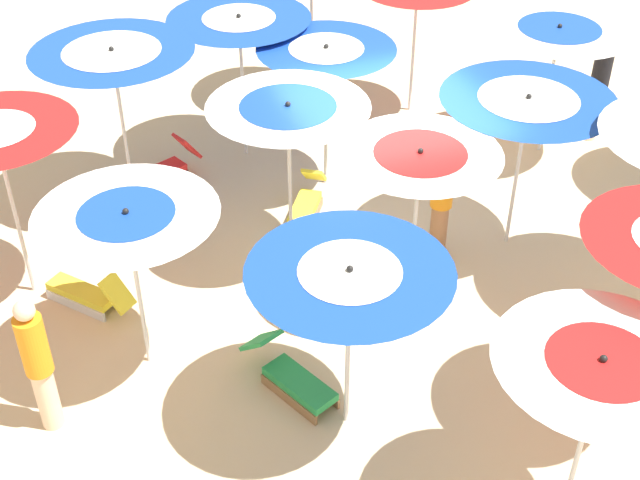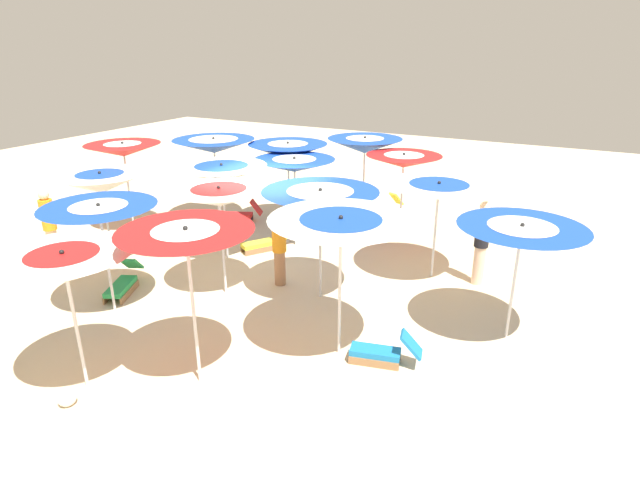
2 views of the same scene
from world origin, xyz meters
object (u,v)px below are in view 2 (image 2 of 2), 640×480
object	(u,v)px
beach_umbrella_12	(521,236)
lounger_0	(135,234)
beach_umbrella_9	(320,199)
beach_umbrella_14	(187,243)
beach_umbrella_8	(439,191)
beach_umbrella_10	(219,197)
beach_umbrella_5	(294,165)
beach_ball	(67,397)
lounger_1	(382,352)
lounger_4	(385,209)
beach_umbrella_6	(222,173)
beach_umbrella_3	(123,150)
beach_umbrella_2	(214,146)
beach_umbrella_7	(101,183)
beach_umbrella_11	(100,214)
lounger_2	(262,243)
lounger_5	(123,283)
beach_umbrella_1	(288,151)
beachgoer_2	(50,225)
beachgoer_0	(279,247)
beach_umbrella_4	(404,161)
beach_umbrella_15	(65,267)
beach_umbrella_0	(365,146)
lounger_3	(242,214)
beachgoer_1	(481,241)
beach_umbrella_13	(341,231)

from	to	relation	value
beach_umbrella_12	lounger_0	distance (m)	9.59
beach_umbrella_9	beach_umbrella_14	xyz separation A→B (m)	(3.38, -0.32, 0.20)
beach_umbrella_8	beach_umbrella_10	xyz separation A→B (m)	(2.82, -3.58, 0.10)
beach_umbrella_5	beach_ball	distance (m)	7.27
lounger_1	lounger_4	bearing A→B (deg)	-82.57
beach_umbrella_9	beach_ball	xyz separation A→B (m)	(4.72, -1.65, -1.97)
beach_umbrella_6	lounger_0	world-z (taller)	beach_umbrella_6
beach_umbrella_3	beach_umbrella_2	bearing A→B (deg)	137.14
beach_umbrella_7	beach_umbrella_11	distance (m)	2.52
beach_umbrella_7	lounger_1	xyz separation A→B (m)	(0.89, 7.19, -1.73)
lounger_2	lounger_5	distance (m)	3.53
beach_umbrella_1	beach_umbrella_3	xyz separation A→B (m)	(2.44, -3.57, 0.12)
beachgoer_2	beach_umbrella_2	bearing A→B (deg)	-7.53
beach_umbrella_9	beach_umbrella_12	bearing A→B (deg)	92.70
beach_umbrella_1	beach_umbrella_3	bearing A→B (deg)	-55.65
beach_umbrella_2	beachgoer_0	xyz separation A→B (m)	(2.71, 3.78, -1.36)
beach_umbrella_4	beach_umbrella_5	xyz separation A→B (m)	(1.75, -2.19, 0.01)
beach_umbrella_1	beach_umbrella_7	xyz separation A→B (m)	(4.25, -2.37, -0.20)
beachgoer_2	beach_umbrella_15	bearing A→B (deg)	-109.02
beach_umbrella_0	beach_umbrella_4	size ratio (longest dim) A/B	1.07
lounger_3	lounger_5	xyz separation A→B (m)	(4.90, 0.51, -0.01)
beachgoer_1	beach_umbrella_7	bearing A→B (deg)	-138.24
beach_umbrella_8	beach_umbrella_15	world-z (taller)	beach_umbrella_15
lounger_3	beach_ball	distance (m)	8.29
beach_umbrella_11	beachgoer_1	bearing A→B (deg)	126.73
beach_umbrella_10	lounger_0	size ratio (longest dim) A/B	1.98
beach_umbrella_7	beachgoer_0	xyz separation A→B (m)	(-0.83, 4.18, -1.07)
beach_umbrella_3	beach_umbrella_9	size ratio (longest dim) A/B	1.07
beach_umbrella_9	lounger_4	world-z (taller)	beach_umbrella_9
beach_umbrella_7	beach_ball	size ratio (longest dim) A/B	8.22
beach_umbrella_4	lounger_4	bearing A→B (deg)	-146.97
beach_umbrella_4	beachgoer_1	xyz separation A→B (m)	(1.90, 2.45, -1.09)
beach_umbrella_15	lounger_1	world-z (taller)	beach_umbrella_15
beach_umbrella_13	beachgoer_1	xyz separation A→B (m)	(-3.80, 1.49, -1.20)
beach_umbrella_15	beach_umbrella_13	bearing A→B (deg)	131.33
beach_umbrella_8	beach_umbrella_9	distance (m)	2.70
beach_umbrella_13	beach_umbrella_14	bearing A→B (deg)	-42.44
beach_umbrella_9	beach_umbrella_10	world-z (taller)	beach_umbrella_9
beach_umbrella_3	beach_umbrella_8	world-z (taller)	beach_umbrella_3
beach_umbrella_2	beach_umbrella_15	bearing A→B (deg)	23.33
lounger_3	lounger_4	xyz separation A→B (m)	(-2.45, 3.51, -0.01)
beach_umbrella_7	beach_umbrella_11	world-z (taller)	beach_umbrella_7
beach_umbrella_2	beach_umbrella_8	world-z (taller)	beach_umbrella_2
beach_umbrella_8	beach_umbrella_10	size ratio (longest dim) A/B	0.99
lounger_2	beachgoer_1	world-z (taller)	beachgoer_1
lounger_2	beach_ball	size ratio (longest dim) A/B	4.30
beach_umbrella_11	lounger_3	xyz separation A→B (m)	(-5.52, -0.94, -1.76)
lounger_0	lounger_4	size ratio (longest dim) A/B	0.91
beach_umbrella_7	lounger_5	world-z (taller)	beach_umbrella_7
beach_umbrella_13	beach_umbrella_15	xyz separation A→B (m)	(2.62, -2.98, -0.19)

